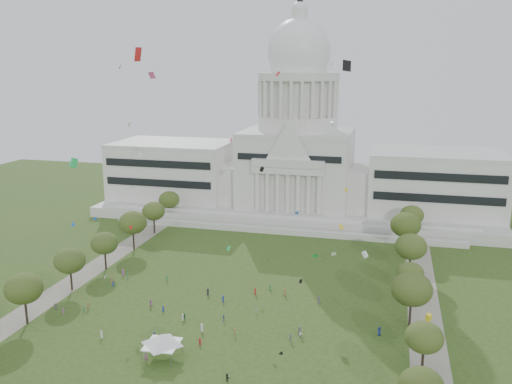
{
  "coord_description": "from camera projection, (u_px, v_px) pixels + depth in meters",
  "views": [
    {
      "loc": [
        38.12,
        -104.39,
        59.74
      ],
      "look_at": [
        0.0,
        45.0,
        24.0
      ],
      "focal_mm": 38.0,
      "sensor_mm": 36.0,
      "label": 1
    }
  ],
  "objects": [
    {
      "name": "row_tree_l_4",
      "position": [
        133.0,
        223.0,
        179.19
      ],
      "size": [
        9.29,
        9.29,
        13.21
      ],
      "color": "black",
      "rests_on": "ground"
    },
    {
      "name": "row_tree_r_2",
      "position": [
        412.0,
        289.0,
        124.85
      ],
      "size": [
        9.55,
        9.55,
        13.58
      ],
      "color": "black",
      "rests_on": "ground"
    },
    {
      "name": "row_tree_l_3",
      "position": [
        104.0,
        243.0,
        161.99
      ],
      "size": [
        8.12,
        8.12,
        11.55
      ],
      "color": "black",
      "rests_on": "ground"
    },
    {
      "name": "person_3",
      "position": [
        234.0,
        332.0,
        123.14
      ],
      "size": [
        0.73,
        1.23,
        1.81
      ],
      "primitive_type": "imported",
      "rotation": [
        0.0,
        0.0,
        4.83
      ],
      "color": "olive",
      "rests_on": "ground"
    },
    {
      "name": "person_0",
      "position": [
        379.0,
        331.0,
        123.25
      ],
      "size": [
        1.16,
        1.15,
        2.03
      ],
      "primitive_type": "imported",
      "rotation": [
        0.0,
        0.0,
        5.51
      ],
      "color": "navy",
      "rests_on": "ground"
    },
    {
      "name": "capitol",
      "position": [
        297.0,
        160.0,
        223.39
      ],
      "size": [
        160.0,
        64.5,
        91.3
      ],
      "color": "beige",
      "rests_on": "ground"
    },
    {
      "name": "row_tree_r_4",
      "position": [
        411.0,
        247.0,
        155.56
      ],
      "size": [
        9.19,
        9.19,
        13.06
      ],
      "color": "black",
      "rests_on": "ground"
    },
    {
      "name": "person_5",
      "position": [
        185.0,
        317.0,
        130.96
      ],
      "size": [
        1.22,
        1.53,
        1.55
      ],
      "primitive_type": "imported",
      "rotation": [
        0.0,
        0.0,
        2.11
      ],
      "color": "#33723F",
      "rests_on": "ground"
    },
    {
      "name": "row_tree_l_6",
      "position": [
        169.0,
        200.0,
        214.77
      ],
      "size": [
        8.19,
        8.19,
        11.64
      ],
      "color": "black",
      "rests_on": "ground"
    },
    {
      "name": "row_tree_l_1",
      "position": [
        24.0,
        289.0,
        127.01
      ],
      "size": [
        8.86,
        8.86,
        12.59
      ],
      "color": "black",
      "rests_on": "ground"
    },
    {
      "name": "row_tree_l_5",
      "position": [
        154.0,
        211.0,
        197.23
      ],
      "size": [
        8.33,
        8.33,
        11.85
      ],
      "color": "black",
      "rests_on": "ground"
    },
    {
      "name": "person_10",
      "position": [
        256.0,
        310.0,
        134.47
      ],
      "size": [
        0.51,
        0.84,
        1.37
      ],
      "primitive_type": "imported",
      "rotation": [
        0.0,
        0.0,
        1.48
      ],
      "color": "silver",
      "rests_on": "ground"
    },
    {
      "name": "person_2",
      "position": [
        301.0,
        334.0,
        122.08
      ],
      "size": [
        1.03,
        0.88,
        1.81
      ],
      "primitive_type": "imported",
      "rotation": [
        0.0,
        0.0,
        0.46
      ],
      "color": "silver",
      "rests_on": "ground"
    },
    {
      "name": "path_right",
      "position": [
        424.0,
        307.0,
        137.96
      ],
      "size": [
        8.0,
        160.0,
        0.04
      ],
      "primitive_type": "cube",
      "color": "gray",
      "rests_on": "ground"
    },
    {
      "name": "row_tree_r_6",
      "position": [
        412.0,
        215.0,
        191.4
      ],
      "size": [
        8.42,
        8.42,
        11.97
      ],
      "color": "black",
      "rests_on": "ground"
    },
    {
      "name": "kite_swarm",
      "position": [
        238.0,
        211.0,
        125.0
      ],
      "size": [
        90.43,
        106.86,
        58.88
      ],
      "color": "yellow",
      "rests_on": "ground"
    },
    {
      "name": "row_tree_r_1",
      "position": [
        424.0,
        338.0,
        106.7
      ],
      "size": [
        7.58,
        7.58,
        10.78
      ],
      "color": "black",
      "rests_on": "ground"
    },
    {
      "name": "event_tent",
      "position": [
        162.0,
        339.0,
        113.22
      ],
      "size": [
        10.09,
        10.09,
        5.37
      ],
      "color": "#4C4C4C",
      "rests_on": "ground"
    },
    {
      "name": "row_tree_l_2",
      "position": [
        70.0,
        261.0,
        146.47
      ],
      "size": [
        8.42,
        8.42,
        11.97
      ],
      "color": "black",
      "rests_on": "ground"
    },
    {
      "name": "person_4",
      "position": [
        224.0,
        318.0,
        130.19
      ],
      "size": [
        0.87,
        1.06,
        1.59
      ],
      "primitive_type": "imported",
      "rotation": [
        0.0,
        0.0,
        5.17
      ],
      "color": "navy",
      "rests_on": "ground"
    },
    {
      "name": "person_7",
      "position": [
        146.0,
        357.0,
        112.35
      ],
      "size": [
        0.78,
        0.65,
        1.86
      ],
      "primitive_type": "imported",
      "rotation": [
        0.0,
        0.0,
        3.39
      ],
      "color": "#994C8C",
      "rests_on": "ground"
    },
    {
      "name": "row_tree_r_3",
      "position": [
        410.0,
        273.0,
        141.47
      ],
      "size": [
        7.01,
        7.01,
        9.98
      ],
      "color": "black",
      "rests_on": "ground"
    },
    {
      "name": "ground",
      "position": [
        206.0,
        340.0,
        121.21
      ],
      "size": [
        400.0,
        400.0,
        0.0
      ],
      "primitive_type": "plane",
      "color": "#334B19",
      "rests_on": "ground"
    },
    {
      "name": "person_11",
      "position": [
        227.0,
        377.0,
        105.28
      ],
      "size": [
        1.46,
        1.48,
        1.61
      ],
      "primitive_type": "imported",
      "rotation": [
        0.0,
        0.0,
        2.34
      ],
      "color": "#26262B",
      "rests_on": "ground"
    },
    {
      "name": "distant_crowd",
      "position": [
        180.0,
        300.0,
        139.86
      ],
      "size": [
        64.31,
        36.09,
        1.95
      ],
      "color": "#4C4C51",
      "rests_on": "ground"
    },
    {
      "name": "path_left",
      "position": [
        88.0,
        272.0,
        161.09
      ],
      "size": [
        8.0,
        160.0,
        0.04
      ],
      "primitive_type": "cube",
      "color": "gray",
      "rests_on": "ground"
    },
    {
      "name": "row_tree_r_5",
      "position": [
        406.0,
        225.0,
        174.75
      ],
      "size": [
        9.82,
        9.82,
        13.96
      ],
      "color": "black",
      "rests_on": "ground"
    },
    {
      "name": "person_8",
      "position": [
        151.0,
        303.0,
        137.95
      ],
      "size": [
        1.0,
        0.72,
        1.87
      ],
      "primitive_type": "imported",
      "rotation": [
        0.0,
        0.0,
        2.95
      ],
      "color": "#994C8C",
      "rests_on": "ground"
    },
    {
      "name": "person_9",
      "position": [
        291.0,
        338.0,
        120.49
      ],
      "size": [
        0.93,
        1.26,
        1.75
      ],
      "primitive_type": "imported",
      "rotation": [
        0.0,
        0.0,
        1.23
      ],
      "color": "#4C4C51",
      "rests_on": "ground"
    }
  ]
}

